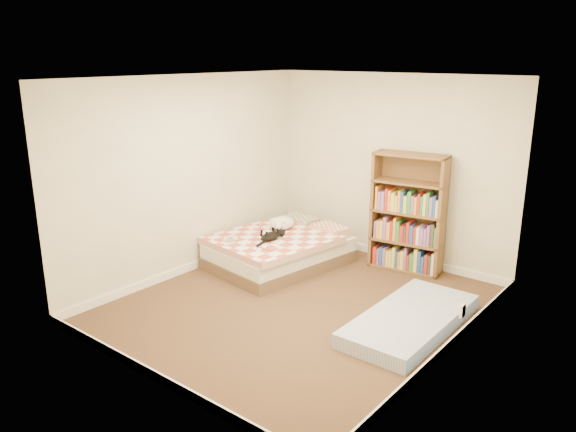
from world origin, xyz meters
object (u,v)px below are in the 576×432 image
Objects in this scene: bed at (281,249)px; black_cat at (272,236)px; white_dog at (282,223)px; bookshelf at (408,228)px; floor_mattress at (410,320)px.

black_cat reaches higher than bed.
white_dog is at bearing 134.88° from bed.
bookshelf is at bearing 52.10° from black_cat.
white_dog is at bearing -162.83° from bookshelf.
bed is 3.42× the size of black_cat.
bookshelf is 0.88× the size of floor_mattress.
bookshelf is 3.61× the size of white_dog.
black_cat reaches higher than floor_mattress.
floor_mattress is 4.09× the size of white_dog.
bookshelf is 1.68m from white_dog.
bed is 0.37m from white_dog.
bookshelf is at bearing 118.81° from floor_mattress.
black_cat is 1.32× the size of white_dog.
black_cat is (0.06, -0.26, 0.27)m from bed.
bookshelf is 1.76m from black_cat.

